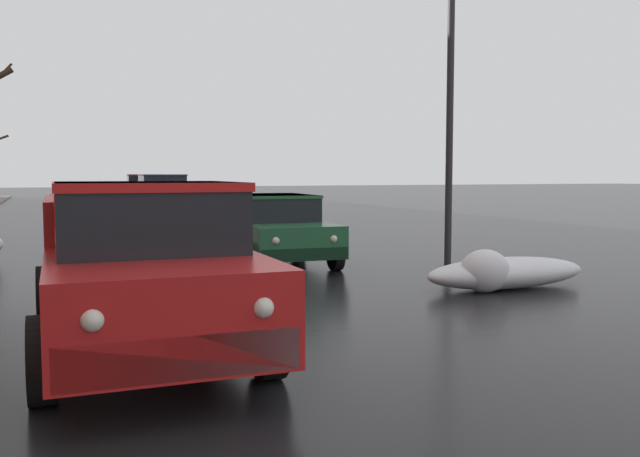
% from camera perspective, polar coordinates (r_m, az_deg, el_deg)
% --- Properties ---
extents(snow_bank_along_left_kerb, '(2.90, 1.02, 0.67)m').
position_cam_1_polar(snow_bank_along_left_kerb, '(11.23, 15.08, -3.58)').
color(snow_bank_along_left_kerb, white).
rests_on(snow_bank_along_left_kerb, ground).
extents(pickup_truck_red_approaching_near_lane, '(2.12, 5.23, 1.76)m').
position_cam_1_polar(pickup_truck_red_approaching_near_lane, '(7.26, -14.86, -3.10)').
color(pickup_truck_red_approaching_near_lane, red).
rests_on(pickup_truck_red_approaching_near_lane, ground).
extents(sedan_green_parked_kerbside_close, '(1.99, 3.93, 1.42)m').
position_cam_1_polar(sedan_green_parked_kerbside_close, '(13.77, -3.79, 0.07)').
color(sedan_green_parked_kerbside_close, '#1E5633').
rests_on(sedan_green_parked_kerbside_close, ground).
extents(sedan_black_parked_kerbside_mid, '(2.09, 4.34, 1.42)m').
position_cam_1_polar(sedan_black_parked_kerbside_mid, '(20.12, -10.14, 1.44)').
color(sedan_black_parked_kerbside_mid, black).
rests_on(sedan_black_parked_kerbside_mid, ground).
extents(suv_darkblue_parked_far_down_block, '(2.25, 4.54, 1.82)m').
position_cam_1_polar(suv_darkblue_parked_far_down_block, '(27.85, -13.15, 2.74)').
color(suv_darkblue_parked_far_down_block, navy).
rests_on(suv_darkblue_parked_far_down_block, ground).
extents(suv_maroon_queued_behind_truck, '(2.35, 4.69, 1.82)m').
position_cam_1_polar(suv_maroon_queued_behind_truck, '(35.33, -14.53, 3.08)').
color(suv_maroon_queued_behind_truck, maroon).
rests_on(suv_maroon_queued_behind_truck, ground).
extents(street_lamp_post, '(0.44, 0.24, 5.51)m').
position_cam_1_polar(street_lamp_post, '(13.92, 10.86, 9.77)').
color(street_lamp_post, '#28282D').
rests_on(street_lamp_post, ground).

